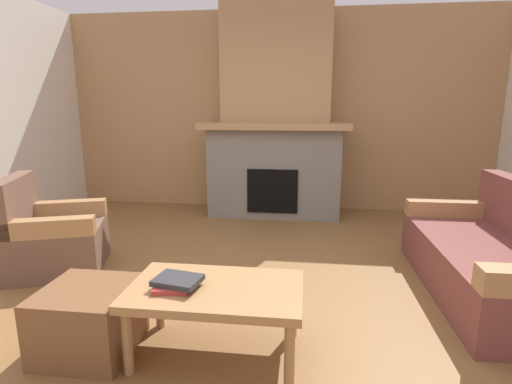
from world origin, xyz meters
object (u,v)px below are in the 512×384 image
fireplace (275,127)px  armchair (52,237)px  coffee_table (216,295)px  ottoman (89,319)px  couch (495,260)px

fireplace → armchair: size_ratio=2.78×
coffee_table → ottoman: (-0.76, -0.06, -0.18)m
coffee_table → ottoman: size_ratio=1.92×
couch → armchair: 3.70m
ottoman → fireplace: bearing=75.5°
couch → ottoman: (-2.73, -1.07, -0.09)m
armchair → coffee_table: bearing=-31.1°
armchair → coffee_table: armchair is taller
armchair → ottoman: size_ratio=1.87×
fireplace → coffee_table: (-0.09, -3.22, -0.79)m
couch → armchair: (-3.70, 0.03, 0.01)m
couch → ottoman: 2.93m
fireplace → coffee_table: size_ratio=2.70×
couch → coffee_table: bearing=-152.7°
fireplace → ottoman: size_ratio=5.19×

